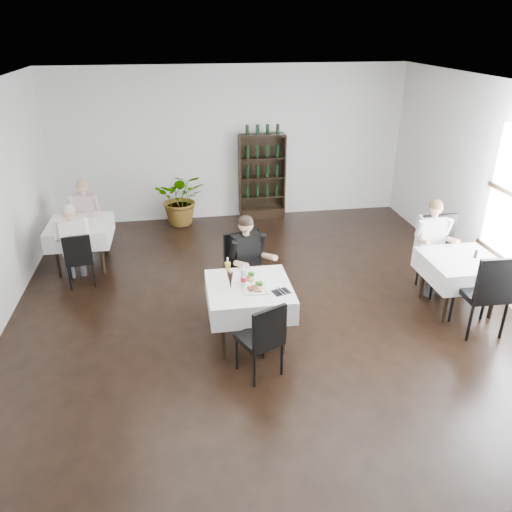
{
  "coord_description": "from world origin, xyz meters",
  "views": [
    {
      "loc": [
        -1.07,
        -5.33,
        3.71
      ],
      "look_at": [
        -0.18,
        0.2,
        1.07
      ],
      "focal_mm": 35.0,
      "sensor_mm": 36.0,
      "label": 1
    }
  ],
  "objects_px": {
    "main_table": "(249,296)",
    "potted_tree": "(181,198)",
    "wine_shelf": "(262,178)",
    "diner_main": "(249,258)"
  },
  "relations": [
    {
      "from": "main_table",
      "to": "potted_tree",
      "type": "height_order",
      "value": "potted_tree"
    },
    {
      "from": "potted_tree",
      "to": "wine_shelf",
      "type": "bearing_deg",
      "value": 3.99
    },
    {
      "from": "main_table",
      "to": "diner_main",
      "type": "bearing_deg",
      "value": 82.06
    },
    {
      "from": "potted_tree",
      "to": "diner_main",
      "type": "relative_size",
      "value": 0.76
    },
    {
      "from": "potted_tree",
      "to": "diner_main",
      "type": "height_order",
      "value": "diner_main"
    },
    {
      "from": "main_table",
      "to": "diner_main",
      "type": "distance_m",
      "value": 0.73
    },
    {
      "from": "wine_shelf",
      "to": "main_table",
      "type": "xyz_separation_m",
      "value": [
        -0.9,
        -4.31,
        -0.23
      ]
    },
    {
      "from": "diner_main",
      "to": "main_table",
      "type": "bearing_deg",
      "value": -97.94
    },
    {
      "from": "wine_shelf",
      "to": "main_table",
      "type": "distance_m",
      "value": 4.41
    },
    {
      "from": "wine_shelf",
      "to": "diner_main",
      "type": "xyz_separation_m",
      "value": [
        -0.8,
        -3.62,
        -0.03
      ]
    }
  ]
}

